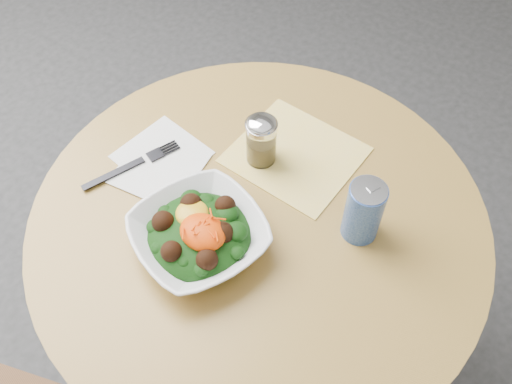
# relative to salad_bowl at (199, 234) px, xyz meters

# --- Properties ---
(ground) EXTENTS (6.00, 6.00, 0.00)m
(ground) POSITION_rel_salad_bowl_xyz_m (0.05, 0.12, -0.78)
(ground) COLOR #2B2B2D
(ground) RESTS_ON ground
(table) EXTENTS (0.90, 0.90, 0.75)m
(table) POSITION_rel_salad_bowl_xyz_m (0.05, 0.12, -0.23)
(table) COLOR black
(table) RESTS_ON ground
(cloth_napkin) EXTENTS (0.25, 0.23, 0.00)m
(cloth_napkin) POSITION_rel_salad_bowl_xyz_m (0.02, 0.29, -0.03)
(cloth_napkin) COLOR yellow
(cloth_napkin) RESTS_ON table
(paper_napkins) EXTENTS (0.20, 0.21, 0.00)m
(paper_napkins) POSITION_rel_salad_bowl_xyz_m (-0.19, 0.11, -0.03)
(paper_napkins) COLOR white
(paper_napkins) RESTS_ON table
(salad_bowl) EXTENTS (0.30, 0.30, 0.09)m
(salad_bowl) POSITION_rel_salad_bowl_xyz_m (0.00, 0.00, 0.00)
(salad_bowl) COLOR white
(salad_bowl) RESTS_ON table
(fork) EXTENTS (0.10, 0.21, 0.00)m
(fork) POSITION_rel_salad_bowl_xyz_m (-0.23, 0.07, -0.03)
(fork) COLOR black
(fork) RESTS_ON table
(spice_shaker) EXTENTS (0.07, 0.07, 0.12)m
(spice_shaker) POSITION_rel_salad_bowl_xyz_m (-0.03, 0.24, 0.03)
(spice_shaker) COLOR silver
(spice_shaker) RESTS_ON table
(beverage_can) EXTENTS (0.07, 0.07, 0.14)m
(beverage_can) POSITION_rel_salad_bowl_xyz_m (0.23, 0.20, 0.03)
(beverage_can) COLOR navy
(beverage_can) RESTS_ON table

